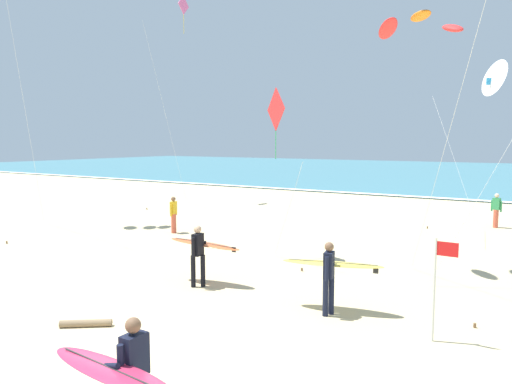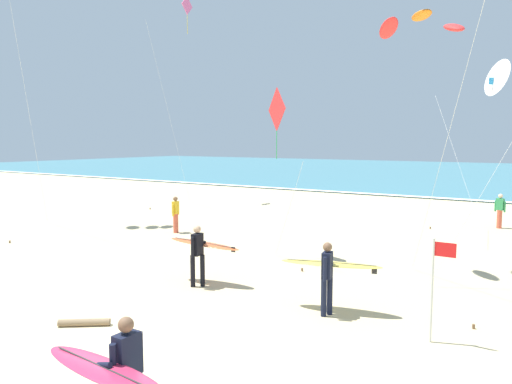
% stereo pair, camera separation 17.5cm
% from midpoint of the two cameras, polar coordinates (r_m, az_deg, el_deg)
% --- Properties ---
extents(ground_plane, '(160.00, 160.00, 0.00)m').
position_cam_midpoint_polar(ground_plane, '(10.03, -14.47, -17.62)').
color(ground_plane, '#CCB789').
extents(ocean_water, '(160.00, 60.00, 0.08)m').
position_cam_midpoint_polar(ocean_water, '(64.78, 26.29, 1.93)').
color(ocean_water, teal).
rests_on(ocean_water, ground).
extents(shoreline_foam, '(160.00, 0.85, 0.01)m').
position_cam_midpoint_polar(shoreline_foam, '(35.47, 21.13, -0.68)').
color(shoreline_foam, white).
rests_on(shoreline_foam, ocean_water).
extents(surfer_lead, '(2.45, 1.12, 1.71)m').
position_cam_midpoint_polar(surfer_lead, '(11.46, 8.30, -8.92)').
color(surfer_lead, black).
rests_on(surfer_lead, ground).
extents(surfer_trailing, '(2.11, 0.89, 1.71)m').
position_cam_midpoint_polar(surfer_trailing, '(6.87, -15.94, -19.61)').
color(surfer_trailing, black).
rests_on(surfer_trailing, ground).
extents(surfer_third, '(2.23, 1.02, 1.71)m').
position_cam_midpoint_polar(surfer_third, '(13.53, -6.87, -6.59)').
color(surfer_third, black).
rests_on(surfer_third, ground).
extents(kite_arc_amber_mid, '(3.76, 5.27, 7.76)m').
position_cam_midpoint_polar(kite_arc_amber_mid, '(15.90, 18.46, 18.16)').
color(kite_arc_amber_mid, red).
rests_on(kite_arc_amber_mid, ground).
extents(kite_diamond_scarlet_far, '(2.28, 1.72, 5.77)m').
position_cam_midpoint_polar(kite_diamond_scarlet_far, '(16.50, 2.10, 9.32)').
color(kite_diamond_scarlet_far, red).
rests_on(kite_diamond_scarlet_far, ground).
extents(kite_delta_ivory_low, '(3.45, 3.98, 6.90)m').
position_cam_midpoint_polar(kite_delta_ivory_low, '(19.59, 25.83, 11.96)').
color(kite_delta_ivory_low, white).
rests_on(kite_delta_ivory_low, ground).
extents(kite_diamond_rose_close, '(0.50, 4.58, 13.04)m').
position_cam_midpoint_polar(kite_diamond_rose_close, '(32.65, -8.86, 19.93)').
color(kite_diamond_rose_close, pink).
rests_on(kite_diamond_rose_close, ground).
extents(bystander_yellow_top, '(0.24, 0.49, 1.59)m').
position_cam_midpoint_polar(bystander_yellow_top, '(21.32, -9.90, -2.62)').
color(bystander_yellow_top, '#D8593F').
rests_on(bystander_yellow_top, ground).
extents(bystander_green_top, '(0.48, 0.27, 1.59)m').
position_cam_midpoint_polar(bystander_green_top, '(24.82, 26.23, -1.94)').
color(bystander_green_top, '#D8593F').
rests_on(bystander_green_top, ground).
extents(lifeguard_flag, '(0.45, 0.05, 2.10)m').
position_cam_midpoint_polar(lifeguard_flag, '(10.30, 20.10, -9.68)').
color(lifeguard_flag, silver).
rests_on(lifeguard_flag, ground).
extents(driftwood_log, '(0.97, 0.78, 0.16)m').
position_cam_midpoint_polar(driftwood_log, '(11.44, -19.81, -14.33)').
color(driftwood_log, '#846B4C').
rests_on(driftwood_log, ground).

